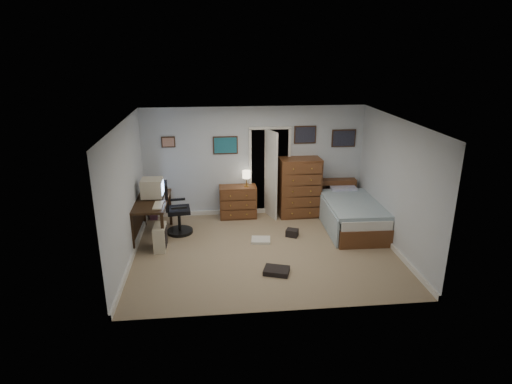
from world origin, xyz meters
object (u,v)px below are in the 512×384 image
Objects in this scene: computer_desk at (147,209)px; bed at (351,214)px; office_chair at (176,214)px; tall_dresser at (299,187)px; low_dresser at (238,202)px.

computer_desk is 4.29m from bed.
office_chair reaches higher than computer_desk.
bed is (3.73, -0.09, -0.11)m from office_chair.
office_chair is at bearing 18.89° from computer_desk.
low_dresser is at bearing 176.37° from tall_dresser.
tall_dresser is (3.31, 0.92, 0.05)m from computer_desk.
tall_dresser is at bearing -1.27° from low_dresser.
bed is at bearing -43.22° from tall_dresser.
low_dresser is at bearing 27.47° from computer_desk.
computer_desk is 0.67× the size of bed.
low_dresser reaches higher than bed.
bed is (0.97, -0.84, -0.36)m from tall_dresser.
low_dresser is at bearing 161.64° from bed.
computer_desk is at bearing -168.91° from office_chair.
office_chair is at bearing -150.60° from low_dresser.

